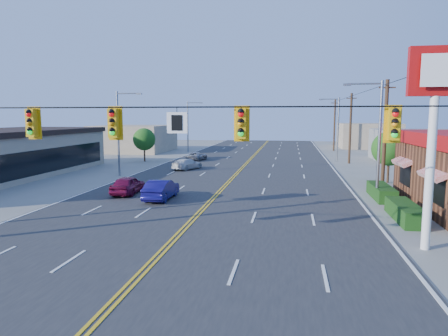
% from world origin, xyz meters
% --- Properties ---
extents(ground, '(160.00, 160.00, 0.00)m').
position_xyz_m(ground, '(0.00, 0.00, 0.00)').
color(ground, gray).
rests_on(ground, ground).
extents(road, '(20.00, 120.00, 0.06)m').
position_xyz_m(road, '(0.00, 20.00, 0.03)').
color(road, '#2D2D30').
rests_on(road, ground).
extents(signal_span, '(24.32, 0.34, 9.00)m').
position_xyz_m(signal_span, '(-0.12, 0.00, 4.89)').
color(signal_span, '#47301E').
rests_on(signal_span, ground).
extents(kfc_pylon, '(2.20, 0.36, 8.50)m').
position_xyz_m(kfc_pylon, '(11.00, 4.00, 6.04)').
color(kfc_pylon, white).
rests_on(kfc_pylon, ground).
extents(streetlight_se, '(2.55, 0.25, 8.00)m').
position_xyz_m(streetlight_se, '(10.79, 14.00, 4.51)').
color(streetlight_se, gray).
rests_on(streetlight_se, ground).
extents(streetlight_ne, '(2.55, 0.25, 8.00)m').
position_xyz_m(streetlight_ne, '(10.79, 38.00, 4.51)').
color(streetlight_ne, gray).
rests_on(streetlight_ne, ground).
extents(streetlight_sw, '(2.55, 0.25, 8.00)m').
position_xyz_m(streetlight_sw, '(-10.79, 22.00, 4.51)').
color(streetlight_sw, gray).
rests_on(streetlight_sw, ground).
extents(streetlight_nw, '(2.55, 0.25, 8.00)m').
position_xyz_m(streetlight_nw, '(-10.79, 48.00, 4.51)').
color(streetlight_nw, gray).
rests_on(streetlight_nw, ground).
extents(utility_pole_near, '(0.28, 0.28, 8.40)m').
position_xyz_m(utility_pole_near, '(12.20, 18.00, 4.20)').
color(utility_pole_near, '#47301E').
rests_on(utility_pole_near, ground).
extents(utility_pole_mid, '(0.28, 0.28, 8.40)m').
position_xyz_m(utility_pole_mid, '(12.20, 36.00, 4.20)').
color(utility_pole_mid, '#47301E').
rests_on(utility_pole_mid, ground).
extents(utility_pole_far, '(0.28, 0.28, 8.40)m').
position_xyz_m(utility_pole_far, '(12.20, 54.00, 4.20)').
color(utility_pole_far, '#47301E').
rests_on(utility_pole_far, ground).
extents(tree_kfc_rear, '(2.94, 2.94, 4.41)m').
position_xyz_m(tree_kfc_rear, '(13.50, 22.00, 2.93)').
color(tree_kfc_rear, '#47301E').
rests_on(tree_kfc_rear, ground).
extents(tree_west, '(2.80, 2.80, 4.20)m').
position_xyz_m(tree_west, '(-13.00, 34.00, 2.79)').
color(tree_west, '#47301E').
rests_on(tree_west, ground).
extents(bld_east_mid, '(12.00, 10.00, 4.00)m').
position_xyz_m(bld_east_mid, '(22.00, 40.00, 2.00)').
color(bld_east_mid, gray).
rests_on(bld_east_mid, ground).
extents(bld_west_far, '(11.00, 12.00, 4.20)m').
position_xyz_m(bld_west_far, '(-20.00, 48.00, 2.10)').
color(bld_west_far, tan).
rests_on(bld_west_far, ground).
extents(bld_east_far, '(10.00, 10.00, 4.40)m').
position_xyz_m(bld_east_far, '(19.00, 62.00, 2.20)').
color(bld_east_far, tan).
rests_on(bld_east_far, ground).
extents(car_magenta, '(1.66, 3.92, 1.32)m').
position_xyz_m(car_magenta, '(-6.45, 13.32, 0.66)').
color(car_magenta, maroon).
rests_on(car_magenta, ground).
extents(car_blue, '(1.45, 4.11, 1.35)m').
position_xyz_m(car_blue, '(-3.45, 11.90, 0.68)').
color(car_blue, navy).
rests_on(car_blue, ground).
extents(car_white, '(3.03, 4.27, 1.15)m').
position_xyz_m(car_white, '(-5.65, 27.16, 0.57)').
color(car_white, silver).
rests_on(car_white, ground).
extents(car_silver, '(2.31, 4.04, 1.06)m').
position_xyz_m(car_silver, '(-6.70, 35.99, 0.53)').
color(car_silver, gray).
rests_on(car_silver, ground).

